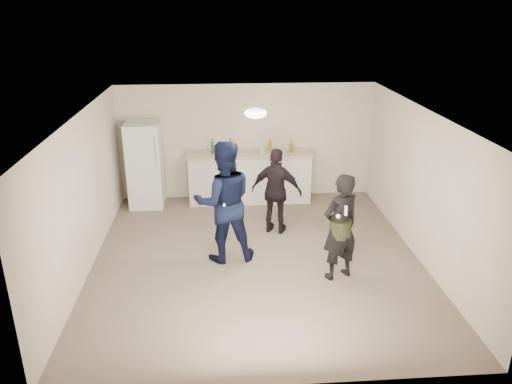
{
  "coord_description": "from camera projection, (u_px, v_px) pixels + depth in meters",
  "views": [
    {
      "loc": [
        -0.58,
        -7.5,
        4.13
      ],
      "look_at": [
        0.0,
        0.2,
        1.15
      ],
      "focal_mm": 35.0,
      "sensor_mm": 36.0,
      "label": 1
    }
  ],
  "objects": [
    {
      "name": "wall_left",
      "position": [
        83.0,
        195.0,
        7.86
      ],
      "size": [
        0.0,
        6.0,
        6.0
      ],
      "primitive_type": "plane",
      "rotation": [
        1.57,
        0.0,
        1.57
      ],
      "color": "beige",
      "rests_on": "floor"
    },
    {
      "name": "nunchuk_woman",
      "position": [
        338.0,
        216.0,
        7.35
      ],
      "size": [
        0.07,
        0.07,
        0.07
      ],
      "primitive_type": "sphere",
      "color": "white",
      "rests_on": "woman"
    },
    {
      "name": "wall_back",
      "position": [
        246.0,
        142.0,
        10.84
      ],
      "size": [
        6.0,
        0.0,
        6.0
      ],
      "primitive_type": "plane",
      "rotation": [
        1.57,
        0.0,
        0.0
      ],
      "color": "beige",
      "rests_on": "floor"
    },
    {
      "name": "ceiling",
      "position": [
        257.0,
        114.0,
        7.6
      ],
      "size": [
        6.0,
        6.0,
        0.0
      ],
      "primitive_type": "plane",
      "rotation": [
        3.14,
        0.0,
        0.0
      ],
      "color": "silver",
      "rests_on": "wall_back"
    },
    {
      "name": "counter_top",
      "position": [
        250.0,
        154.0,
        10.61
      ],
      "size": [
        2.68,
        0.64,
        0.04
      ],
      "primitive_type": "cube",
      "color": "beige",
      "rests_on": "counter"
    },
    {
      "name": "nunchuk_man",
      "position": [
        232.0,
        211.0,
        7.97
      ],
      "size": [
        0.07,
        0.07,
        0.07
      ],
      "primitive_type": "sphere",
      "color": "white",
      "rests_on": "man"
    },
    {
      "name": "ceiling_dome",
      "position": [
        256.0,
        113.0,
        7.9
      ],
      "size": [
        0.36,
        0.36,
        0.16
      ],
      "primitive_type": "ellipsoid",
      "color": "white",
      "rests_on": "ceiling"
    },
    {
      "name": "floor",
      "position": [
        257.0,
        259.0,
        8.5
      ],
      "size": [
        6.0,
        6.0,
        0.0
      ],
      "primitive_type": "plane",
      "color": "#6B5B4C",
      "rests_on": "ground"
    },
    {
      "name": "man",
      "position": [
        224.0,
        202.0,
        8.18
      ],
      "size": [
        1.09,
        0.9,
        2.07
      ],
      "primitive_type": "imported",
      "rotation": [
        0.0,
        0.0,
        3.26
      ],
      "color": "#0E183D",
      "rests_on": "floor"
    },
    {
      "name": "fridge",
      "position": [
        145.0,
        165.0,
        10.45
      ],
      "size": [
        0.7,
        0.7,
        1.8
      ],
      "primitive_type": "cube",
      "color": "silver",
      "rests_on": "floor"
    },
    {
      "name": "remote_woman",
      "position": [
        346.0,
        211.0,
        7.29
      ],
      "size": [
        0.04,
        0.04,
        0.15
      ],
      "primitive_type": "cube",
      "color": "white",
      "rests_on": "woman"
    },
    {
      "name": "shaker",
      "position": [
        227.0,
        149.0,
        10.59
      ],
      "size": [
        0.08,
        0.08,
        0.17
      ],
      "primitive_type": "cylinder",
      "color": "silver",
      "rests_on": "counter_top"
    },
    {
      "name": "remote_man",
      "position": [
        224.0,
        208.0,
        7.91
      ],
      "size": [
        0.04,
        0.04,
        0.15
      ],
      "primitive_type": "cube",
      "color": "silver",
      "rests_on": "man"
    },
    {
      "name": "counter",
      "position": [
        250.0,
        178.0,
        10.8
      ],
      "size": [
        2.6,
        0.56,
        1.05
      ],
      "primitive_type": "cube",
      "color": "silver",
      "rests_on": "floor"
    },
    {
      "name": "camo_shorts",
      "position": [
        340.0,
        228.0,
        7.67
      ],
      "size": [
        0.34,
        0.34,
        0.28
      ],
      "primitive_type": "cylinder",
      "color": "#2D3A1A",
      "rests_on": "woman"
    },
    {
      "name": "spectator",
      "position": [
        277.0,
        191.0,
        9.23
      ],
      "size": [
        1.04,
        0.72,
        1.63
      ],
      "primitive_type": "imported",
      "rotation": [
        0.0,
        0.0,
        2.78
      ],
      "color": "black",
      "rests_on": "floor"
    },
    {
      "name": "wall_right",
      "position": [
        422.0,
        186.0,
        8.25
      ],
      "size": [
        0.0,
        6.0,
        6.0
      ],
      "primitive_type": "plane",
      "rotation": [
        1.57,
        0.0,
        -1.57
      ],
      "color": "beige",
      "rests_on": "floor"
    },
    {
      "name": "woman",
      "position": [
        340.0,
        227.0,
        7.66
      ],
      "size": [
        0.75,
        0.64,
        1.73
      ],
      "primitive_type": "imported",
      "rotation": [
        0.0,
        0.0,
        3.57
      ],
      "color": "black",
      "rests_on": "floor"
    },
    {
      "name": "wall_front",
      "position": [
        279.0,
        292.0,
        5.26
      ],
      "size": [
        6.0,
        0.0,
        6.0
      ],
      "primitive_type": "plane",
      "rotation": [
        -1.57,
        0.0,
        0.0
      ],
      "color": "beige",
      "rests_on": "floor"
    },
    {
      "name": "fridge_handle",
      "position": [
        155.0,
        151.0,
        9.98
      ],
      "size": [
        0.02,
        0.02,
        0.6
      ],
      "primitive_type": "cylinder",
      "color": "silver",
      "rests_on": "fridge"
    },
    {
      "name": "bottle_cluster",
      "position": [
        254.0,
        148.0,
        10.59
      ],
      "size": [
        1.74,
        0.18,
        0.26
      ],
      "color": "#A07217",
      "rests_on": "counter_top"
    }
  ]
}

